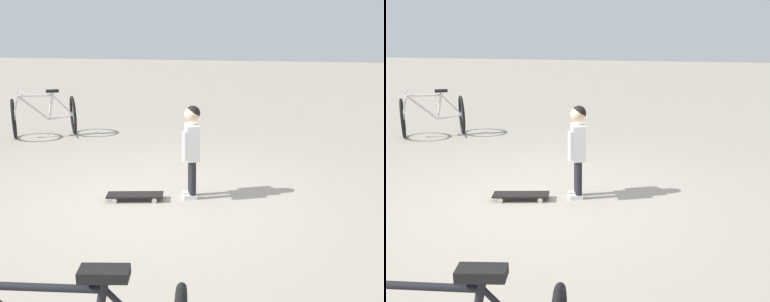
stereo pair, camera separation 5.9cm
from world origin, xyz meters
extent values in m
plane|color=#9E9384|center=(0.00, 0.00, 0.00)|extent=(50.00, 50.00, 0.00)
cylinder|color=black|center=(-0.37, -0.18, 0.24)|extent=(0.08, 0.08, 0.42)
cube|color=white|center=(-0.34, -0.17, 0.03)|extent=(0.17, 0.13, 0.05)
cylinder|color=black|center=(-0.33, -0.28, 0.24)|extent=(0.08, 0.08, 0.42)
cube|color=white|center=(-0.30, -0.27, 0.03)|extent=(0.17, 0.13, 0.05)
cube|color=white|center=(-0.35, -0.23, 0.65)|extent=(0.22, 0.27, 0.40)
cylinder|color=white|center=(-0.31, -0.05, 0.65)|extent=(0.06, 0.06, 0.32)
cylinder|color=white|center=(-0.35, -0.40, 0.65)|extent=(0.06, 0.06, 0.32)
sphere|color=beige|center=(-0.35, -0.23, 0.96)|extent=(0.17, 0.17, 0.17)
sphere|color=black|center=(-0.36, -0.23, 0.98)|extent=(0.16, 0.16, 0.16)
cube|color=black|center=(0.26, 0.00, 0.07)|extent=(0.66, 0.33, 0.02)
cube|color=#B7B7BC|center=(0.47, 0.06, 0.05)|extent=(0.05, 0.11, 0.02)
cube|color=#B7B7BC|center=(0.04, -0.05, 0.05)|extent=(0.05, 0.11, 0.02)
cylinder|color=beige|center=(0.46, 0.13, 0.03)|extent=(0.06, 0.04, 0.06)
cylinder|color=beige|center=(0.49, -0.02, 0.03)|extent=(0.06, 0.04, 0.06)
cylinder|color=beige|center=(0.03, 0.03, 0.03)|extent=(0.06, 0.04, 0.06)
cylinder|color=beige|center=(0.06, -0.12, 0.03)|extent=(0.06, 0.04, 0.06)
cylinder|color=black|center=(-0.31, 2.80, 0.75)|extent=(0.59, 0.15, 0.06)
cube|color=black|center=(-0.60, 2.74, 0.82)|extent=(0.24, 0.14, 0.05)
torus|color=black|center=(3.34, -2.33, 0.36)|extent=(0.43, 0.62, 0.71)
torus|color=black|center=(2.48, -2.89, 0.36)|extent=(0.43, 0.62, 0.71)
cylinder|color=#B7B7BC|center=(3.34, -2.33, 0.36)|extent=(0.08, 0.08, 0.06)
cylinder|color=#B7B7BC|center=(2.48, -2.89, 0.36)|extent=(0.08, 0.08, 0.06)
cylinder|color=silver|center=(3.05, -2.52, 0.53)|extent=(0.45, 0.32, 0.48)
cylinder|color=silver|center=(3.01, -2.54, 0.75)|extent=(0.51, 0.36, 0.06)
cylinder|color=silver|center=(2.80, -2.68, 0.54)|extent=(0.14, 0.11, 0.48)
cylinder|color=silver|center=(2.66, -2.77, 0.33)|extent=(0.38, 0.26, 0.08)
cylinder|color=silver|center=(2.62, -2.80, 0.55)|extent=(0.31, 0.22, 0.40)
cylinder|color=silver|center=(3.29, -2.35, 0.56)|extent=(0.13, 0.10, 0.41)
cube|color=black|center=(2.76, -2.71, 0.82)|extent=(0.24, 0.20, 0.05)
cylinder|color=#B7B7BC|center=(3.25, -2.38, 0.84)|extent=(0.27, 0.40, 0.02)
camera|label=1|loc=(-1.33, 4.27, 1.83)|focal=40.12mm
camera|label=2|loc=(-1.39, 4.26, 1.83)|focal=40.12mm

